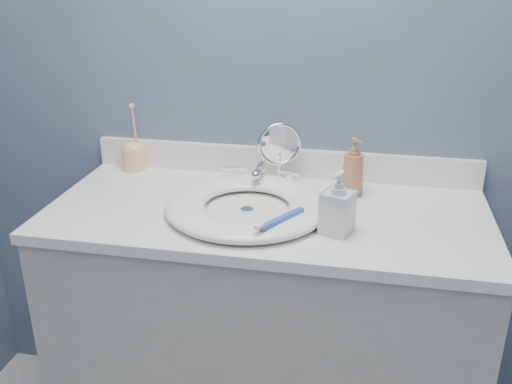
% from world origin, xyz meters
% --- Properties ---
extents(back_wall, '(2.20, 0.02, 2.40)m').
position_xyz_m(back_wall, '(0.00, 1.25, 1.20)').
color(back_wall, '#4E5975').
rests_on(back_wall, ground).
extents(vanity_cabinet, '(1.20, 0.55, 0.85)m').
position_xyz_m(vanity_cabinet, '(0.00, 0.97, 0.42)').
color(vanity_cabinet, '#B4AFA5').
rests_on(vanity_cabinet, ground).
extents(countertop, '(1.22, 0.57, 0.03)m').
position_xyz_m(countertop, '(0.00, 0.97, 0.86)').
color(countertop, white).
rests_on(countertop, vanity_cabinet).
extents(backsplash, '(1.22, 0.02, 0.09)m').
position_xyz_m(backsplash, '(0.00, 1.24, 0.93)').
color(backsplash, white).
rests_on(backsplash, countertop).
extents(basin, '(0.45, 0.45, 0.04)m').
position_xyz_m(basin, '(-0.05, 0.94, 0.90)').
color(basin, white).
rests_on(basin, countertop).
extents(drain, '(0.04, 0.04, 0.01)m').
position_xyz_m(drain, '(-0.05, 0.94, 0.88)').
color(drain, silver).
rests_on(drain, countertop).
extents(faucet, '(0.25, 0.13, 0.07)m').
position_xyz_m(faucet, '(-0.05, 1.14, 0.91)').
color(faucet, silver).
rests_on(faucet, countertop).
extents(makeup_mirror, '(0.13, 0.08, 0.20)m').
position_xyz_m(makeup_mirror, '(0.00, 1.15, 0.99)').
color(makeup_mirror, silver).
rests_on(makeup_mirror, countertop).
extents(soap_bottle_amber, '(0.09, 0.09, 0.17)m').
position_xyz_m(soap_bottle_amber, '(0.23, 1.12, 0.97)').
color(soap_bottle_amber, '#A66A4B').
rests_on(soap_bottle_amber, countertop).
extents(soap_bottle_clear, '(0.09, 0.10, 0.16)m').
position_xyz_m(soap_bottle_clear, '(0.20, 0.87, 0.96)').
color(soap_bottle_clear, silver).
rests_on(soap_bottle_clear, countertop).
extents(toothbrush_holder, '(0.08, 0.08, 0.22)m').
position_xyz_m(toothbrush_holder, '(-0.48, 1.20, 0.93)').
color(toothbrush_holder, '#F8C87C').
rests_on(toothbrush_holder, countertop).
extents(toothbrush_lying, '(0.10, 0.15, 0.02)m').
position_xyz_m(toothbrush_lying, '(0.06, 0.82, 0.92)').
color(toothbrush_lying, '#3451BB').
rests_on(toothbrush_lying, basin).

